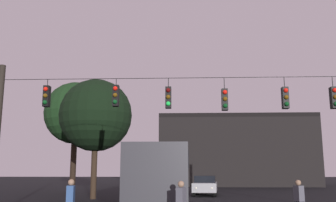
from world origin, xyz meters
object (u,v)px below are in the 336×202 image
object	(u,v)px
city_bus	(162,172)
car_near_right	(205,185)
pedestrian_crossing_center	(299,198)
tree_left_silhouette	(76,113)
pedestrian_crossing_left	(181,202)
car_far_left	(163,182)
tree_behind_building	(96,115)
pedestrian_crossing_right	(70,200)

from	to	relation	value
city_bus	car_near_right	xyz separation A→B (m)	(2.83, 10.82, -1.07)
pedestrian_crossing_center	tree_left_silhouette	size ratio (longest dim) A/B	0.16
pedestrian_crossing_center	tree_left_silhouette	xyz separation A→B (m)	(-14.32, 18.79, 6.22)
car_near_right	pedestrian_crossing_left	size ratio (longest dim) A/B	2.79
car_far_left	tree_behind_building	size ratio (longest dim) A/B	0.52
car_far_left	pedestrian_crossing_right	bearing A→B (deg)	-94.87
pedestrian_crossing_left	pedestrian_crossing_center	distance (m)	4.95
tree_left_silhouette	car_near_right	bearing A→B (deg)	-16.70
car_near_right	tree_left_silhouette	world-z (taller)	tree_left_silhouette
city_bus	car_near_right	size ratio (longest dim) A/B	2.46
city_bus	tree_behind_building	xyz separation A→B (m)	(-5.13, 6.88, 3.95)
pedestrian_crossing_left	pedestrian_crossing_right	world-z (taller)	pedestrian_crossing_right
car_near_right	tree_left_silhouette	bearing A→B (deg)	163.30
car_near_right	city_bus	bearing A→B (deg)	-104.65
city_bus	pedestrian_crossing_left	xyz separation A→B (m)	(1.02, -6.55, -0.96)
car_near_right	pedestrian_crossing_left	distance (m)	17.47
car_near_right	pedestrian_crossing_left	world-z (taller)	pedestrian_crossing_left
pedestrian_crossing_right	city_bus	bearing A→B (deg)	65.08
pedestrian_crossing_center	tree_behind_building	xyz separation A→B (m)	(-10.65, 11.36, 4.93)
city_bus	car_near_right	bearing A→B (deg)	75.35
city_bus	tree_behind_building	bearing A→B (deg)	126.74
car_near_right	tree_behind_building	size ratio (longest dim) A/B	0.53
pedestrian_crossing_center	pedestrian_crossing_right	xyz separation A→B (m)	(-8.36, -1.62, 0.04)
tree_behind_building	tree_left_silhouette	bearing A→B (deg)	116.27
tree_left_silhouette	car_far_left	bearing A→B (deg)	19.07
city_bus	tree_left_silhouette	distance (m)	17.60
pedestrian_crossing_center	tree_left_silhouette	distance (m)	24.44
car_near_right	tree_left_silhouette	xyz separation A→B (m)	(-11.63, 3.49, 6.32)
car_near_right	car_far_left	world-z (taller)	same
city_bus	pedestrian_crossing_center	world-z (taller)	city_bus
pedestrian_crossing_right	tree_left_silhouette	bearing A→B (deg)	106.29
car_near_right	pedestrian_crossing_right	distance (m)	17.85
pedestrian_crossing_right	tree_left_silhouette	size ratio (longest dim) A/B	0.16
pedestrian_crossing_left	pedestrian_crossing_center	size ratio (longest dim) A/B	1.01
pedestrian_crossing_center	tree_left_silhouette	world-z (taller)	tree_left_silhouette
city_bus	pedestrian_crossing_left	size ratio (longest dim) A/B	6.87
car_near_right	tree_behind_building	bearing A→B (deg)	-153.64
pedestrian_crossing_right	tree_left_silhouette	distance (m)	22.15
car_far_left	pedestrian_crossing_center	size ratio (longest dim) A/B	2.78
city_bus	car_far_left	size ratio (longest dim) A/B	2.50
car_far_left	pedestrian_crossing_left	xyz separation A→B (m)	(1.89, -23.61, 0.10)
car_far_left	pedestrian_crossing_right	size ratio (longest dim) A/B	2.68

